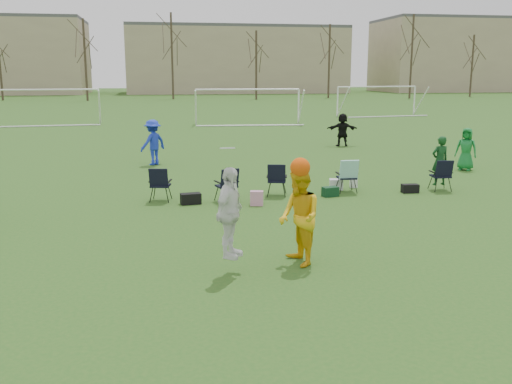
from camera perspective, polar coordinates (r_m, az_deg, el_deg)
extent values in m
plane|color=#25551A|center=(9.17, 6.17, -11.07)|extent=(260.00, 260.00, 0.00)
imported|color=#1930C2|center=(22.73, -10.27, 4.90)|extent=(1.30, 1.24, 1.77)
imported|color=#14702D|center=(22.54, 20.27, 4.05)|extent=(0.91, 0.88, 1.57)
imported|color=black|center=(28.48, 8.64, 6.18)|extent=(1.56, 0.70, 1.62)
imported|color=white|center=(10.08, -2.65, -2.10)|extent=(0.83, 1.03, 1.64)
imported|color=yellow|center=(10.67, 4.36, -2.56)|extent=(0.83, 0.99, 1.83)
sphere|color=#E04D0B|center=(10.47, 4.44, 2.46)|extent=(0.37, 0.37, 0.37)
cylinder|color=white|center=(9.90, -2.86, 4.41)|extent=(0.27, 0.27, 0.06)
imported|color=#103D18|center=(18.43, 17.92, 3.00)|extent=(0.59, 0.42, 1.52)
cube|color=black|center=(15.85, -6.54, -0.66)|extent=(0.59, 0.37, 0.30)
cube|color=#C881A3|center=(15.56, 0.07, -0.63)|extent=(0.39, 0.29, 0.40)
cube|color=#0E341B|center=(16.86, 7.44, 0.04)|extent=(0.50, 0.37, 0.28)
cube|color=silver|center=(17.89, 8.02, 0.77)|extent=(0.48, 0.40, 0.32)
cylinder|color=white|center=(18.26, 9.74, 0.91)|extent=(0.26, 0.26, 0.30)
cube|color=black|center=(17.85, 15.15, 0.35)|extent=(0.51, 0.29, 0.26)
cube|color=black|center=(16.29, -9.54, 0.78)|extent=(0.71, 0.71, 0.96)
cube|color=black|center=(16.00, -2.96, 0.73)|extent=(0.74, 0.74, 0.96)
cube|color=black|center=(16.78, 2.09, 1.26)|extent=(0.73, 0.73, 0.96)
cube|color=black|center=(17.50, 9.04, 1.56)|extent=(0.62, 0.62, 0.96)
cube|color=black|center=(18.41, 17.97, 1.63)|extent=(0.64, 0.64, 0.96)
cylinder|color=white|center=(42.68, -15.38, 8.27)|extent=(0.12, 0.12, 2.40)
cylinder|color=white|center=(42.80, -20.42, 9.57)|extent=(7.28, 0.76, 0.12)
cylinder|color=white|center=(40.52, -6.04, 8.45)|extent=(0.12, 0.12, 2.40)
cylinder|color=white|center=(41.16, 4.28, 8.54)|extent=(0.12, 0.12, 2.40)
cylinder|color=white|center=(40.63, -0.85, 10.22)|extent=(7.29, 0.63, 0.12)
cylinder|color=white|center=(47.99, 8.16, 8.92)|extent=(0.12, 0.12, 2.40)
cylinder|color=white|center=(51.60, 15.55, 8.81)|extent=(0.12, 0.12, 2.40)
cylinder|color=white|center=(49.66, 12.05, 10.26)|extent=(7.25, 1.13, 0.12)
cylinder|color=#382B21|center=(81.99, -24.24, 11.50)|extent=(0.28, 0.28, 9.00)
cylinder|color=#382B21|center=(77.10, -16.71, 12.52)|extent=(0.28, 0.28, 10.20)
cylinder|color=#382B21|center=(79.67, -8.39, 13.27)|extent=(0.28, 0.28, 11.40)
cylinder|color=#382B21|center=(77.78, 0.03, 12.55)|extent=(0.28, 0.28, 9.00)
cylinder|color=#382B21|center=(83.28, 7.33, 12.82)|extent=(0.28, 0.28, 10.20)
cylinder|color=#382B21|center=(84.42, 15.30, 12.90)|extent=(0.28, 0.28, 11.40)
cylinder|color=#382B21|center=(92.15, 20.79, 11.69)|extent=(0.28, 0.28, 9.00)
cube|color=tan|center=(105.12, -2.07, 12.91)|extent=(38.00, 16.00, 11.00)
cube|color=tan|center=(118.92, 19.46, 12.62)|extent=(30.00, 16.00, 13.00)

